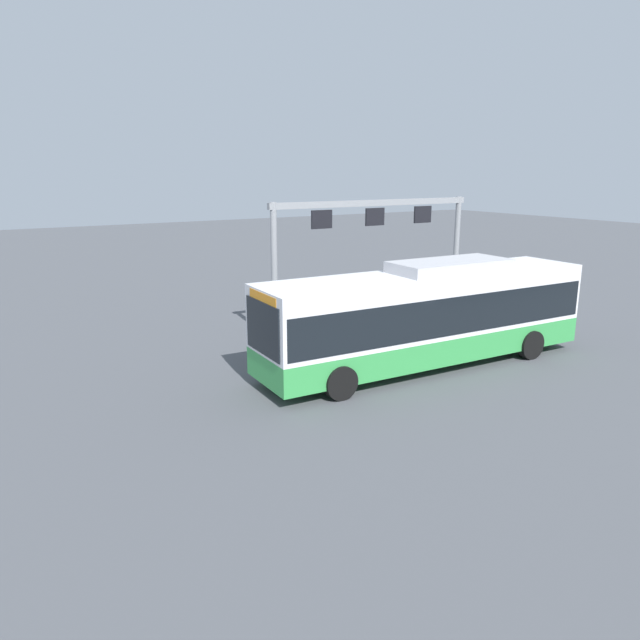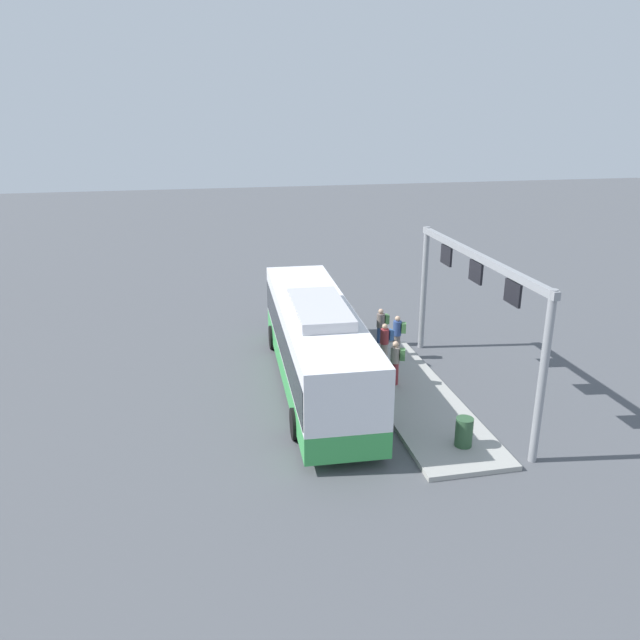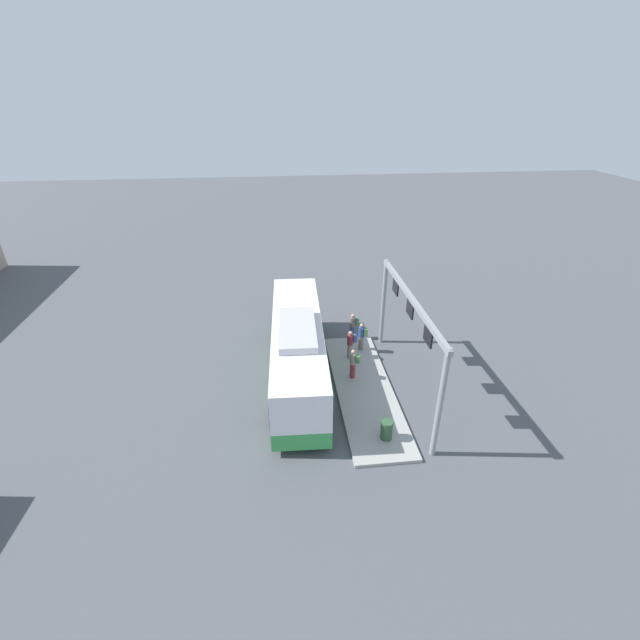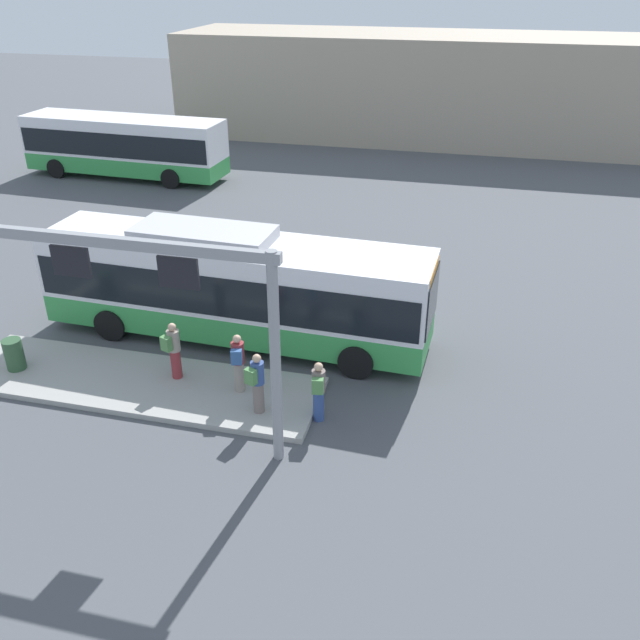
{
  "view_description": "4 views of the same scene",
  "coord_description": "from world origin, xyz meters",
  "px_view_note": "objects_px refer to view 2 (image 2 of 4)",
  "views": [
    {
      "loc": [
        12.84,
        14.09,
        6.28
      ],
      "look_at": [
        3.11,
        -1.61,
        1.63
      ],
      "focal_mm": 33.26,
      "sensor_mm": 36.0,
      "label": 1
    },
    {
      "loc": [
        -20.25,
        4.06,
        9.74
      ],
      "look_at": [
        4.08,
        -1.01,
        1.13
      ],
      "focal_mm": 34.54,
      "sensor_mm": 36.0,
      "label": 2
    },
    {
      "loc": [
        -18.92,
        0.97,
        13.45
      ],
      "look_at": [
        3.74,
        -1.58,
        1.24
      ],
      "focal_mm": 24.24,
      "sensor_mm": 36.0,
      "label": 3
    },
    {
      "loc": [
        6.77,
        -16.96,
        10.3
      ],
      "look_at": [
        3.02,
        -1.67,
        1.83
      ],
      "focal_mm": 37.86,
      "sensor_mm": 36.0,
      "label": 4
    }
  ],
  "objects_px": {
    "bus_main": "(316,340)",
    "trash_bin": "(464,432)",
    "person_waiting_near": "(385,342)",
    "person_waiting_far": "(396,361)",
    "person_waiting_mid": "(398,334)",
    "person_boarding": "(381,326)"
  },
  "relations": [
    {
      "from": "bus_main",
      "to": "trash_bin",
      "type": "xyz_separation_m",
      "value": [
        -5.29,
        -3.43,
        -1.2
      ]
    },
    {
      "from": "bus_main",
      "to": "person_waiting_near",
      "type": "height_order",
      "value": "bus_main"
    },
    {
      "from": "bus_main",
      "to": "trash_bin",
      "type": "bearing_deg",
      "value": -144.7
    },
    {
      "from": "bus_main",
      "to": "person_waiting_near",
      "type": "distance_m",
      "value": 3.3
    },
    {
      "from": "person_waiting_near",
      "to": "trash_bin",
      "type": "distance_m",
      "value": 6.48
    },
    {
      "from": "person_waiting_far",
      "to": "trash_bin",
      "type": "bearing_deg",
      "value": 118.11
    },
    {
      "from": "person_waiting_near",
      "to": "person_waiting_mid",
      "type": "xyz_separation_m",
      "value": [
        0.78,
        -0.79,
        0.0
      ]
    },
    {
      "from": "bus_main",
      "to": "person_waiting_mid",
      "type": "relative_size",
      "value": 7.05
    },
    {
      "from": "person_waiting_mid",
      "to": "bus_main",
      "type": "bearing_deg",
      "value": 46.67
    },
    {
      "from": "person_waiting_mid",
      "to": "trash_bin",
      "type": "height_order",
      "value": "person_waiting_mid"
    },
    {
      "from": "person_waiting_far",
      "to": "trash_bin",
      "type": "xyz_separation_m",
      "value": [
        -4.55,
        -0.62,
        -0.44
      ]
    },
    {
      "from": "person_waiting_near",
      "to": "trash_bin",
      "type": "bearing_deg",
      "value": 80.75
    },
    {
      "from": "person_waiting_near",
      "to": "person_waiting_far",
      "type": "height_order",
      "value": "same"
    },
    {
      "from": "person_waiting_near",
      "to": "person_waiting_mid",
      "type": "distance_m",
      "value": 1.11
    },
    {
      "from": "person_boarding",
      "to": "person_waiting_mid",
      "type": "height_order",
      "value": "person_waiting_mid"
    },
    {
      "from": "trash_bin",
      "to": "bus_main",
      "type": "bearing_deg",
      "value": 32.99
    },
    {
      "from": "trash_bin",
      "to": "person_waiting_near",
      "type": "bearing_deg",
      "value": 3.88
    },
    {
      "from": "person_waiting_near",
      "to": "bus_main",
      "type": "bearing_deg",
      "value": 8.09
    },
    {
      "from": "person_boarding",
      "to": "trash_bin",
      "type": "distance_m",
      "value": 8.74
    },
    {
      "from": "bus_main",
      "to": "trash_bin",
      "type": "height_order",
      "value": "bus_main"
    },
    {
      "from": "bus_main",
      "to": "trash_bin",
      "type": "distance_m",
      "value": 6.42
    },
    {
      "from": "bus_main",
      "to": "person_waiting_mid",
      "type": "distance_m",
      "value": 4.32
    }
  ]
}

